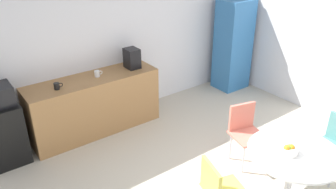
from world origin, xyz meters
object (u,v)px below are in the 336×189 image
object	(u,v)px
round_table	(293,163)
fruit_bowl	(289,149)
mug_green	(97,74)
chair_coral	(245,127)
mug_white	(57,86)
locker_cabinet	(233,45)
chair_yellow	(218,188)
coffee_maker	(132,58)
mini_fridge	(2,134)

from	to	relation	value
round_table	fruit_bowl	size ratio (longest dim) A/B	4.80
fruit_bowl	round_table	bearing A→B (deg)	-21.86
fruit_bowl	mug_green	bearing A→B (deg)	107.59
chair_coral	mug_white	distance (m)	2.65
locker_cabinet	chair_yellow	xyz separation A→B (m)	(-2.76, -2.47, -0.35)
coffee_maker	chair_coral	bearing A→B (deg)	-73.25
chair_yellow	mug_white	xyz separation A→B (m)	(-0.73, 2.50, 0.43)
chair_coral	mug_green	size ratio (longest dim) A/B	6.43
coffee_maker	mug_green	bearing A→B (deg)	179.68
locker_cabinet	coffee_maker	distance (m)	2.23
mini_fridge	fruit_bowl	xyz separation A→B (m)	(2.35, -2.79, 0.35)
mini_fridge	coffee_maker	world-z (taller)	coffee_maker
fruit_bowl	locker_cabinet	bearing A→B (deg)	54.14
mini_fridge	fruit_bowl	bearing A→B (deg)	-49.95
mini_fridge	mug_white	bearing A→B (deg)	-5.13
coffee_maker	chair_yellow	bearing A→B (deg)	-101.86
round_table	coffee_maker	distance (m)	2.88
chair_coral	fruit_bowl	bearing A→B (deg)	-109.53
fruit_bowl	mug_white	distance (m)	3.13
mini_fridge	mug_green	bearing A→B (deg)	0.13
chair_coral	locker_cabinet	bearing A→B (deg)	48.09
mini_fridge	mug_green	size ratio (longest dim) A/B	6.68
mug_green	coffee_maker	distance (m)	0.62
chair_coral	coffee_maker	xyz separation A→B (m)	(-0.58, 1.93, 0.54)
mug_green	coffee_maker	size ratio (longest dim) A/B	0.40
locker_cabinet	mini_fridge	bearing A→B (deg)	178.67
mini_fridge	chair_yellow	distance (m)	2.99
locker_cabinet	mug_green	size ratio (longest dim) A/B	13.59
chair_coral	coffee_maker	distance (m)	2.08
mini_fridge	locker_cabinet	bearing A→B (deg)	-1.33
chair_yellow	coffee_maker	world-z (taller)	coffee_maker
locker_cabinet	chair_coral	xyz separation A→B (m)	(-1.64, -1.83, -0.35)
mini_fridge	chair_yellow	xyz separation A→B (m)	(1.54, -2.57, 0.09)
chair_yellow	mug_green	size ratio (longest dim) A/B	6.43
locker_cabinet	coffee_maker	world-z (taller)	locker_cabinet
mini_fridge	mug_green	distance (m)	1.55
locker_cabinet	mug_white	distance (m)	3.49
mug_white	fruit_bowl	bearing A→B (deg)	-60.50
round_table	fruit_bowl	xyz separation A→B (m)	(-0.08, 0.03, 0.20)
fruit_bowl	coffee_maker	distance (m)	2.82
mini_fridge	chair_coral	distance (m)	3.28
chair_coral	mug_green	distance (m)	2.31
chair_coral	mug_green	world-z (taller)	mug_green
fruit_bowl	mini_fridge	bearing A→B (deg)	130.05
round_table	fruit_bowl	world-z (taller)	fruit_bowl
mini_fridge	round_table	bearing A→B (deg)	-49.33
mug_white	coffee_maker	bearing A→B (deg)	3.28
chair_coral	mug_white	bearing A→B (deg)	134.90
locker_cabinet	round_table	size ratio (longest dim) A/B	1.72
mini_fridge	round_table	world-z (taller)	mini_fridge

